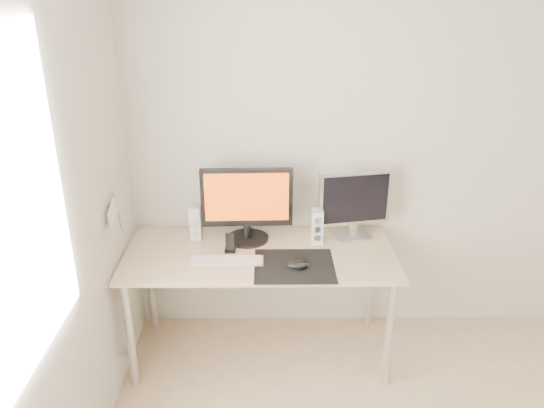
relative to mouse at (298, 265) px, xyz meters
name	(u,v)px	position (x,y,z in m)	size (l,w,h in m)	color
wall_back	(409,149)	(0.71, 0.57, 0.50)	(3.50, 3.50, 0.00)	silver
mousepad	(294,266)	(-0.02, 0.03, -0.02)	(0.45, 0.40, 0.00)	black
mouse	(298,265)	(0.00, 0.00, 0.00)	(0.12, 0.07, 0.04)	black
desk	(260,263)	(-0.22, 0.20, -0.10)	(1.60, 0.70, 0.73)	#D1B587
main_monitor	(247,202)	(-0.29, 0.36, 0.23)	(0.55, 0.27, 0.47)	black
second_monitor	(354,202)	(0.36, 0.39, 0.22)	(0.45, 0.20, 0.43)	silver
speaker_left	(196,222)	(-0.61, 0.39, 0.08)	(0.07, 0.08, 0.21)	silver
speaker_right	(317,226)	(0.13, 0.32, 0.08)	(0.07, 0.08, 0.21)	white
keyboard	(226,261)	(-0.41, 0.08, -0.02)	(0.42, 0.12, 0.02)	silver
phone_dock	(230,246)	(-0.39, 0.21, 0.01)	(0.06, 0.06, 0.12)	black
pennant	(114,213)	(-1.00, 0.06, 0.29)	(0.01, 0.23, 0.29)	#A57F54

